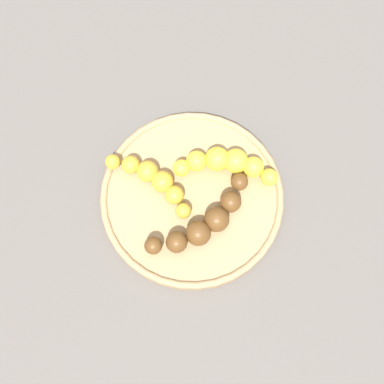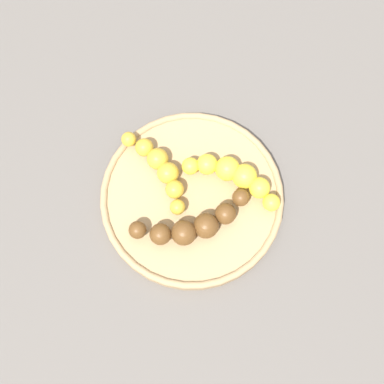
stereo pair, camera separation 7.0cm
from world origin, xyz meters
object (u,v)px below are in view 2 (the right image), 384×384
at_px(banana_yellow, 234,176).
at_px(banana_spotted, 160,168).
at_px(banana_overripe, 193,225).
at_px(fruit_bowl, 192,197).

xyz_separation_m(banana_yellow, banana_spotted, (-0.04, 0.10, -0.00)).
bearing_deg(banana_yellow, banana_overripe, 166.43).
bearing_deg(fruit_bowl, banana_overripe, -150.28).
relative_size(fruit_bowl, banana_overripe, 2.01).
height_order(banana_overripe, banana_spotted, banana_overripe).
bearing_deg(fruit_bowl, banana_yellow, -40.47).
bearing_deg(banana_spotted, fruit_bowl, -74.29).
distance_m(banana_overripe, banana_spotted, 0.10).
xyz_separation_m(fruit_bowl, banana_spotted, (0.01, 0.06, 0.02)).
bearing_deg(banana_yellow, fruit_bowl, 137.81).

